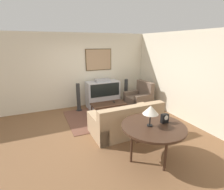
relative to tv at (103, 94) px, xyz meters
The scene contains 14 objects.
ground_plane 1.91m from the tv, 112.65° to the right, with size 12.00×12.00×0.00m, color brown.
wall_back 1.18m from the tv, 148.58° to the left, with size 12.00×0.10×2.70m.
wall_right 2.70m from the tv, 41.56° to the right, with size 0.06×12.00×2.70m.
area_rug 1.08m from the tv, 106.75° to the right, with size 2.47×1.86×0.01m.
tv is the anchor object (origin of this frame).
couch 2.18m from the tv, 94.05° to the right, with size 1.85×1.02×0.87m.
armchair 1.39m from the tv, 29.10° to the right, with size 0.90×0.90×0.97m.
coffee_table 0.95m from the tv, 99.33° to the right, with size 1.13×0.53×0.44m.
console_table 3.38m from the tv, 93.13° to the right, with size 1.29×1.29×0.76m.
table_lamp 3.42m from the tv, 94.54° to the right, with size 0.31×0.31×0.43m.
mantel_clock 3.37m from the tv, 88.28° to the right, with size 0.15×0.10×0.19m.
remote 0.88m from the tv, 85.67° to the right, with size 0.08×0.17×0.02m.
speaker_tower_left 0.95m from the tv, behind, with size 0.23×0.23×1.00m.
speaker_tower_right 0.95m from the tv, ahead, with size 0.23×0.23×1.00m.
Camera 1 is at (-1.52, -4.24, 2.36)m, focal length 28.00 mm.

